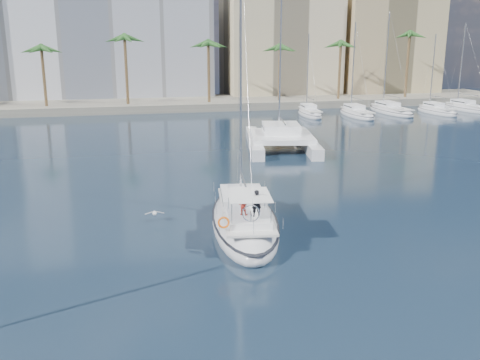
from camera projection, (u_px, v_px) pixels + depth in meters
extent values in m
plane|color=black|center=(256.00, 243.00, 29.97)|extent=(160.00, 160.00, 0.00)
cube|color=gray|center=(165.00, 104.00, 87.34)|extent=(120.00, 14.00, 1.20)
cube|color=silver|center=(87.00, 20.00, 92.68)|extent=(42.00, 16.00, 28.00)
cube|color=#C5B28D|center=(279.00, 44.00, 97.98)|extent=(20.00, 14.00, 20.00)
cube|color=tan|center=(384.00, 49.00, 100.52)|extent=(18.00, 12.00, 18.00)
cylinder|color=brown|center=(166.00, 77.00, 82.36)|extent=(0.44, 0.44, 10.50)
sphere|color=#275820|center=(165.00, 42.00, 81.00)|extent=(3.60, 3.60, 3.60)
cylinder|color=brown|center=(370.00, 74.00, 89.45)|extent=(0.44, 0.44, 10.50)
sphere|color=#275820|center=(372.00, 41.00, 88.09)|extent=(3.60, 3.60, 3.60)
ellipsoid|color=silver|center=(244.00, 223.00, 32.14)|extent=(5.36, 12.41, 2.49)
ellipsoid|color=black|center=(244.00, 218.00, 32.04)|extent=(5.42, 12.53, 0.18)
cube|color=silver|center=(245.00, 209.00, 31.67)|extent=(3.88, 9.29, 0.12)
cube|color=white|center=(243.00, 197.00, 32.91)|extent=(3.06, 4.23, 0.60)
cube|color=black|center=(243.00, 196.00, 32.90)|extent=(3.02, 3.77, 0.14)
cylinder|color=#B7BABF|center=(241.00, 70.00, 32.28)|extent=(0.15, 0.15, 15.75)
cylinder|color=#B7BABF|center=(244.00, 182.00, 31.60)|extent=(0.75, 4.82, 0.11)
cube|color=white|center=(249.00, 218.00, 29.38)|extent=(2.65, 3.28, 0.36)
cube|color=white|center=(249.00, 195.00, 28.92)|extent=(2.65, 3.28, 0.04)
torus|color=silver|center=(251.00, 213.00, 28.10)|extent=(0.96, 0.18, 0.96)
torus|color=#F3600C|center=(224.00, 223.00, 27.61)|extent=(0.65, 0.28, 0.64)
imported|color=black|center=(256.00, 203.00, 28.94)|extent=(0.56, 0.38, 1.51)
imported|color=#A42319|center=(243.00, 205.00, 29.28)|extent=(0.69, 0.64, 1.14)
cube|color=silver|center=(254.00, 142.00, 55.77)|extent=(3.66, 13.45, 1.10)
cube|color=silver|center=(307.00, 142.00, 55.95)|extent=(3.66, 13.45, 1.10)
cube|color=white|center=(282.00, 136.00, 55.02)|extent=(7.39, 8.41, 0.50)
cube|color=white|center=(281.00, 128.00, 55.48)|extent=(4.38, 4.65, 1.00)
cube|color=black|center=(281.00, 128.00, 55.47)|extent=(4.30, 4.13, 0.18)
cylinder|color=#B7BABF|center=(281.00, 44.00, 55.24)|extent=(0.18, 0.18, 17.95)
ellipsoid|color=silver|center=(154.00, 213.00, 33.29)|extent=(0.24, 0.46, 0.22)
sphere|color=silver|center=(154.00, 212.00, 33.49)|extent=(0.12, 0.12, 0.12)
cube|color=gray|center=(149.00, 213.00, 33.22)|extent=(0.53, 0.19, 0.13)
cube|color=gray|center=(160.00, 212.00, 33.35)|extent=(0.53, 0.19, 0.13)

